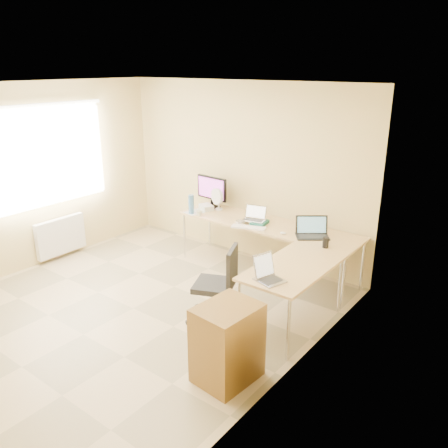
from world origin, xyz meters
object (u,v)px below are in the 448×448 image
Objects in this scene: mug at (199,213)px; desk_main at (267,248)px; laptop_return at (270,271)px; cabinet at (227,345)px; water_bottle at (191,204)px; office_chair at (214,281)px; desk_return at (292,296)px; laptop_black at (313,228)px; keyboard at (249,227)px; desk_fan at (219,200)px; laptop_center at (254,214)px; monitor at (212,192)px.

desk_main is at bearing 16.89° from mug.
laptop_return reaches higher than cabinet.
mug is 0.18m from water_bottle.
desk_return is at bearing 7.17° from office_chair.
office_chair reaches higher than desk_main.
desk_return is 3.19× the size of laptop_black.
office_chair reaches higher than mug.
keyboard is at bearing 82.16° from office_chair.
water_bottle is 0.91× the size of desk_fan.
laptop_center is at bearing 141.43° from desk_return.
laptop_center reaches higher than keyboard.
water_bottle reaches higher than office_chair.
laptop_black is at bearing 8.96° from desk_fan.
laptop_center is 0.33× the size of office_chair.
laptop_center is 0.85m from mug.
monitor reaches higher than desk_return.
desk_return is 2.25m from desk_fan.
water_bottle is 2.86m from cabinet.
desk_fan is 3.01m from cabinet.
laptop_black is (0.88, 0.02, -0.01)m from laptop_center.
desk_main is 29.71× the size of mug.
keyboard is (-0.11, -0.30, 0.38)m from desk_main.
keyboard is 0.87m from mug.
laptop_black is at bearing 7.31° from mug.
desk_main is 1.10m from mug.
mug reaches higher than keyboard.
desk_main is at bearing 74.91° from office_chair.
water_bottle is (-2.10, 0.70, 0.51)m from desk_return.
laptop_center reaches higher than laptop_return.
office_chair is (1.32, -1.61, -0.47)m from monitor.
monitor is 0.51m from mug.
mug reaches higher than desk_return.
water_bottle is 1.81m from office_chair.
desk_main is 2.04× the size of desk_return.
laptop_return reaches higher than desk_main.
laptop_return reaches higher than desk_return.
cabinet is (2.07, -2.34, -0.61)m from monitor.
water_bottle is (-0.15, 0.00, 0.10)m from mug.
water_bottle reaches higher than laptop_black.
monitor is at bearing 151.26° from laptop_center.
laptop_center reaches higher than mug.
water_bottle reaches higher than laptop_return.
laptop_center is 2.43m from cabinet.
desk_main is 8.44× the size of laptop_return.
water_bottle is (-1.13, -0.30, 0.51)m from desk_main.
mug is 1.69m from office_chair.
water_bottle reaches higher than mug.
laptop_return is 0.40× the size of cabinet.
mug is 0.28× the size of laptop_return.
desk_fan is at bearing 67.19° from laptop_return.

